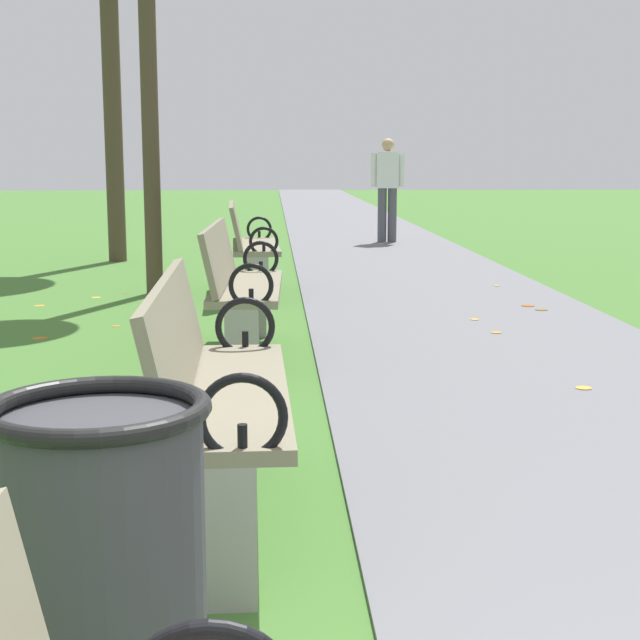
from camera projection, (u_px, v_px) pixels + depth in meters
paved_walkway at (353, 227)px, 18.49m from camera, size 2.57×44.00×0.02m
park_bench_2 at (214, 391)px, 3.53m from camera, size 0.51×1.61×0.90m
park_bench_3 at (240, 286)px, 6.41m from camera, size 0.51×1.61×0.90m
park_bench_4 at (250, 245)px, 9.39m from camera, size 0.54×1.62×0.90m
pedestrian_walking at (387, 184)px, 14.96m from camera, size 0.53×0.24×1.62m
trash_bin at (104, 586)px, 2.06m from camera, size 0.48×0.48×0.84m
scattered_leaves at (313, 388)px, 5.54m from camera, size 4.63×11.40×0.02m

